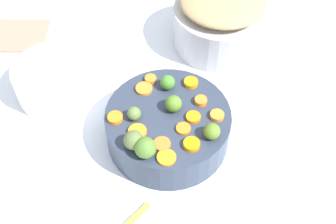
{
  "coord_description": "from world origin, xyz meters",
  "views": [
    {
      "loc": [
        0.28,
        -0.57,
        0.86
      ],
      "look_at": [
        -0.01,
        -0.05,
        0.12
      ],
      "focal_mm": 48.73,
      "sensor_mm": 36.0,
      "label": 1
    }
  ],
  "objects": [
    {
      "name": "tabletop",
      "position": [
        0.0,
        0.0,
        0.01
      ],
      "size": [
        2.4,
        2.4,
        0.02
      ],
      "primitive_type": "cube",
      "color": "silver",
      "rests_on": "ground"
    },
    {
      "name": "serving_bowl_carrots",
      "position": [
        -0.01,
        -0.05,
        0.06
      ],
      "size": [
        0.27,
        0.27,
        0.09
      ],
      "primitive_type": "cylinder",
      "color": "#2D3749",
      "rests_on": "tabletop"
    },
    {
      "name": "metal_pot",
      "position": [
        -0.05,
        0.3,
        0.08
      ],
      "size": [
        0.25,
        0.25,
        0.11
      ],
      "primitive_type": "cylinder",
      "color": "#BCB8BC",
      "rests_on": "tabletop"
    },
    {
      "name": "stuffing_mound",
      "position": [
        -0.05,
        0.3,
        0.16
      ],
      "size": [
        0.22,
        0.22,
        0.05
      ],
      "primitive_type": "ellipsoid",
      "color": "tan",
      "rests_on": "metal_pot"
    },
    {
      "name": "carrot_slice_0",
      "position": [
        -0.1,
        -0.11,
        0.11
      ],
      "size": [
        0.04,
        0.04,
        0.01
      ],
      "primitive_type": "cylinder",
      "rotation": [
        0.0,
        0.0,
        4.47
      ],
      "color": "orange",
      "rests_on": "serving_bowl_carrots"
    },
    {
      "name": "carrot_slice_1",
      "position": [
        0.07,
        -0.09,
        0.11
      ],
      "size": [
        0.05,
        0.05,
        0.01
      ],
      "primitive_type": "cylinder",
      "rotation": [
        0.0,
        0.0,
        5.69
      ],
      "color": "orange",
      "rests_on": "serving_bowl_carrots"
    },
    {
      "name": "carrot_slice_2",
      "position": [
        0.04,
        -0.14,
        0.11
      ],
      "size": [
        0.05,
        0.05,
        0.01
      ],
      "primitive_type": "cylinder",
      "rotation": [
        0.0,
        0.0,
        1.89
      ],
      "color": "orange",
      "rests_on": "serving_bowl_carrots"
    },
    {
      "name": "carrot_slice_3",
      "position": [
        0.04,
        -0.03,
        0.11
      ],
      "size": [
        0.04,
        0.04,
        0.01
      ],
      "primitive_type": "cylinder",
      "rotation": [
        0.0,
        0.0,
        0.53
      ],
      "color": "orange",
      "rests_on": "serving_bowl_carrots"
    },
    {
      "name": "carrot_slice_4",
      "position": [
        -0.04,
        -0.12,
        0.11
      ],
      "size": [
        0.05,
        0.05,
        0.01
      ],
      "primitive_type": "cylinder",
      "rotation": [
        0.0,
        0.0,
        1.18
      ],
      "color": "orange",
      "rests_on": "serving_bowl_carrots"
    },
    {
      "name": "carrot_slice_5",
      "position": [
        0.04,
        -0.06,
        0.11
      ],
      "size": [
        0.04,
        0.04,
        0.01
      ],
      "primitive_type": "cylinder",
      "rotation": [
        0.0,
        0.0,
        0.78
      ],
      "color": "orange",
      "rests_on": "serving_bowl_carrots"
    },
    {
      "name": "carrot_slice_6",
      "position": [
        0.08,
        -0.0,
        0.11
      ],
      "size": [
        0.04,
        0.04,
        0.01
      ],
      "primitive_type": "cylinder",
      "rotation": [
        0.0,
        0.0,
        0.97
      ],
      "color": "orange",
      "rests_on": "serving_bowl_carrots"
    },
    {
      "name": "carrot_slice_7",
      "position": [
        0.02,
        -0.12,
        0.11
      ],
      "size": [
        0.05,
        0.05,
        0.01
      ],
      "primitive_type": "cylinder",
      "rotation": [
        0.0,
        0.0,
        2.22
      ],
      "color": "orange",
      "rests_on": "serving_bowl_carrots"
    },
    {
      "name": "carrot_slice_8",
      "position": [
        -0.09,
        -0.01,
        0.11
      ],
      "size": [
        0.04,
        0.04,
        0.01
      ],
      "primitive_type": "cylinder",
      "rotation": [
        0.0,
        0.0,
        1.64
      ],
      "color": "orange",
      "rests_on": "serving_bowl_carrots"
    },
    {
      "name": "carrot_slice_9",
      "position": [
        -0.09,
        0.02,
        0.11
      ],
      "size": [
        0.03,
        0.03,
        0.01
      ],
      "primitive_type": "cylinder",
      "rotation": [
        0.0,
        0.0,
        4.81
      ],
      "color": "orange",
      "rests_on": "serving_bowl_carrots"
    },
    {
      "name": "carrot_slice_10",
      "position": [
        -0.01,
        0.06,
        0.11
      ],
      "size": [
        0.05,
        0.05,
        0.01
      ],
      "primitive_type": "cylinder",
      "rotation": [
        0.0,
        0.0,
        5.44
      ],
      "color": "orange",
      "rests_on": "serving_bowl_carrots"
    },
    {
      "name": "carrot_slice_11",
      "position": [
        0.04,
        0.02,
        0.11
      ],
      "size": [
        0.04,
        0.04,
        0.01
      ],
      "primitive_type": "cylinder",
      "rotation": [
        0.0,
        0.0,
        2.3
      ],
      "color": "orange",
      "rests_on": "serving_bowl_carrots"
    },
    {
      "name": "brussels_sprout_0",
      "position": [
        -0.03,
        -0.15,
        0.13
      ],
      "size": [
        0.04,
        0.04,
        0.04
      ],
      "primitive_type": "sphere",
      "color": "#576B3A",
      "rests_on": "serving_bowl_carrots"
    },
    {
      "name": "brussels_sprout_1",
      "position": [
        -0.05,
        0.02,
        0.12
      ],
      "size": [
        0.03,
        0.03,
        0.03
      ],
      "primitive_type": "sphere",
      "color": "#427D2D",
      "rests_on": "serving_bowl_carrots"
    },
    {
      "name": "brussels_sprout_2",
      "position": [
        0.1,
        -0.05,
        0.12
      ],
      "size": [
        0.03,
        0.03,
        0.03
      ],
      "primitive_type": "sphere",
      "color": "#567626",
      "rests_on": "serving_bowl_carrots"
    },
    {
      "name": "brussels_sprout_3",
      "position": [
        -0.07,
        -0.09,
        0.12
      ],
      "size": [
        0.03,
        0.03,
        0.03
      ],
      "primitive_type": "sphere",
      "color": "#59773B",
      "rests_on": "serving_bowl_carrots"
    },
    {
      "name": "brussels_sprout_4",
      "position": [
        -0.01,
        -0.03,
        0.12
      ],
      "size": [
        0.04,
        0.04,
        0.04
      ],
      "primitive_type": "sphere",
      "color": "#527A27",
      "rests_on": "serving_bowl_carrots"
    },
    {
      "name": "brussels_sprout_5",
      "position": [
        0.0,
        -0.15,
        0.13
      ],
      "size": [
        0.04,
        0.04,
        0.04
      ],
      "primitive_type": "sphere",
      "color": "#4D752B",
      "rests_on": "serving_bowl_carrots"
    },
    {
      "name": "casserole_dish",
      "position": [
        -0.32,
        -0.06,
        0.06
      ],
      "size": [
        0.18,
        0.18,
        0.08
      ],
      "primitive_type": "cylinder",
      "color": "white",
      "rests_on": "tabletop"
    },
    {
      "name": "dish_towel",
      "position": [
        -0.53,
        0.06,
        0.02
      ],
      "size": [
        0.19,
        0.19,
        0.01
      ],
      "primitive_type": "cube",
      "rotation": [
        0.0,
        0.0,
        0.5
      ],
      "color": "#A97A64",
      "rests_on": "tabletop"
    }
  ]
}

